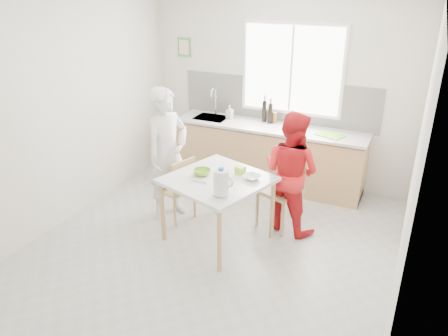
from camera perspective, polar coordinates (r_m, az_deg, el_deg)
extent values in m
plane|color=#B7B7B2|center=(5.19, -1.78, -10.41)|extent=(4.50, 4.50, 0.00)
plane|color=silver|center=(6.57, 7.03, 9.83)|extent=(4.00, 0.00, 4.00)
plane|color=silver|center=(2.96, -22.40, -10.21)|extent=(4.00, 0.00, 4.00)
plane|color=silver|center=(5.72, -20.30, 6.42)|extent=(0.00, 4.50, 4.50)
plane|color=silver|center=(4.13, 23.62, -0.59)|extent=(0.00, 4.50, 4.50)
plane|color=white|center=(4.30, -2.26, 20.91)|extent=(4.50, 4.50, 0.00)
cube|color=white|center=(6.42, 8.87, 12.61)|extent=(1.50, 0.03, 1.30)
cube|color=white|center=(6.40, 8.82, 12.58)|extent=(1.40, 0.02, 1.20)
cube|color=white|center=(6.40, 8.81, 12.57)|extent=(0.03, 0.03, 1.20)
cube|color=white|center=(6.59, 6.94, 8.75)|extent=(3.00, 0.02, 0.65)
cube|color=#519B46|center=(7.07, -5.22, 15.44)|extent=(0.22, 0.02, 0.28)
cube|color=beige|center=(7.06, -5.26, 15.43)|extent=(0.16, 0.01, 0.22)
cube|color=tan|center=(6.58, 5.80, 1.47)|extent=(2.80, 0.60, 0.86)
cube|color=#3F3326|center=(6.73, 5.67, -1.52)|extent=(2.80, 0.54, 0.10)
cube|color=silver|center=(6.42, 5.97, 5.36)|extent=(2.84, 0.64, 0.04)
cube|color=#A5A5AA|center=(6.77, -1.67, 6.50)|extent=(0.50, 0.40, 0.03)
cylinder|color=silver|center=(6.85, -1.09, 8.42)|extent=(0.02, 0.02, 0.36)
torus|color=silver|center=(6.74, -1.36, 9.75)|extent=(0.02, 0.18, 0.18)
cube|color=silver|center=(4.98, -0.85, -1.58)|extent=(1.31, 1.31, 0.04)
cylinder|color=tan|center=(5.20, -8.02, -5.78)|extent=(0.05, 0.05, 0.74)
cylinder|color=tan|center=(5.74, -0.99, -2.52)|extent=(0.05, 0.05, 0.74)
cylinder|color=tan|center=(4.62, -0.61, -9.65)|extent=(0.05, 0.05, 0.74)
cylinder|color=tan|center=(5.22, 6.33, -5.53)|extent=(0.05, 0.05, 0.74)
cube|color=tan|center=(5.63, -6.38, -2.63)|extent=(0.50, 0.50, 0.04)
cube|color=tan|center=(5.41, -5.23, -1.07)|extent=(0.14, 0.37, 0.41)
cylinder|color=tan|center=(5.94, -6.14, -3.52)|extent=(0.03, 0.03, 0.40)
cylinder|color=tan|center=(5.75, -8.67, -4.63)|extent=(0.03, 0.03, 0.40)
cylinder|color=tan|center=(5.72, -3.88, -4.59)|extent=(0.03, 0.03, 0.40)
cylinder|color=tan|center=(5.52, -6.43, -5.80)|extent=(0.03, 0.03, 0.40)
cube|color=tan|center=(5.44, 7.33, -2.95)|extent=(0.57, 0.57, 0.04)
cube|color=tan|center=(5.48, 8.73, 0.20)|extent=(0.42, 0.16, 0.48)
cylinder|color=tan|center=(5.52, 4.35, -5.37)|extent=(0.04, 0.04, 0.47)
cylinder|color=tan|center=(5.32, 7.65, -6.73)|extent=(0.04, 0.04, 0.47)
cylinder|color=tan|center=(5.79, 6.77, -3.97)|extent=(0.04, 0.04, 0.47)
cylinder|color=tan|center=(5.60, 9.98, -5.20)|extent=(0.04, 0.04, 0.47)
imported|color=silver|center=(5.53, -7.36, 1.76)|extent=(0.58, 0.72, 1.72)
imported|color=red|center=(5.30, 8.74, -0.54)|extent=(0.88, 0.77, 1.52)
imported|color=#77B429|center=(5.06, -2.89, -0.55)|extent=(0.26, 0.26, 0.06)
imported|color=white|center=(4.95, 3.66, -1.21)|extent=(0.24, 0.24, 0.05)
cylinder|color=white|center=(4.52, -0.37, -1.85)|extent=(0.17, 0.17, 0.27)
cylinder|color=blue|center=(4.46, -0.38, -0.18)|extent=(0.06, 0.06, 0.03)
torus|color=white|center=(4.48, 0.59, -1.79)|extent=(0.13, 0.06, 0.13)
cube|color=#9AD731|center=(5.08, 2.14, -0.24)|extent=(0.13, 0.13, 0.09)
cylinder|color=#A5A5AA|center=(4.88, -3.32, -1.79)|extent=(0.16, 0.02, 0.01)
cube|color=#6ABB2B|center=(6.14, 13.71, 4.21)|extent=(0.42, 0.36, 0.01)
cylinder|color=black|center=(6.55, 5.30, 7.42)|extent=(0.07, 0.07, 0.32)
cylinder|color=black|center=(6.48, 6.07, 7.12)|extent=(0.07, 0.07, 0.30)
cylinder|color=#966120|center=(6.52, 6.64, 6.54)|extent=(0.06, 0.06, 0.16)
imported|color=#999999|center=(6.69, 0.75, 7.36)|extent=(0.10, 0.10, 0.20)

